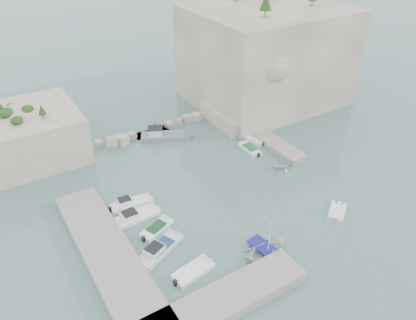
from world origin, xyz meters
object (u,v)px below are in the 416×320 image
motorboat_c (157,230)px  tender_east_d (244,135)px  tender_east_a (281,168)px  work_boat (166,139)px  motorboat_b (137,218)px  inflatable_dinghy (337,212)px  tender_east_c (252,140)px  rowboat (268,253)px  motorboat_a (131,205)px  motorboat_d (160,251)px  tender_east_b (250,150)px  motorboat_e (193,273)px

motorboat_c → tender_east_d: size_ratio=1.05×
tender_east_a → work_boat: work_boat is taller
motorboat_b → inflatable_dinghy: (21.54, -12.12, 0.00)m
inflatable_dinghy → motorboat_c: bearing=122.0°
tender_east_d → work_boat: work_boat is taller
motorboat_b → work_boat: size_ratio=0.73×
motorboat_b → tender_east_c: bearing=15.2°
rowboat → motorboat_b: bearing=28.7°
motorboat_a → motorboat_d: (-0.40, -9.06, 0.00)m
motorboat_b → inflatable_dinghy: size_ratio=1.66×
motorboat_a → motorboat_b: bearing=-94.3°
tender_east_d → tender_east_b: bearing=161.0°
tender_east_d → motorboat_b: bearing=118.3°
tender_east_c → tender_east_d: size_ratio=1.21×
motorboat_a → motorboat_d: 9.07m
tender_east_b → motorboat_e: bearing=131.7°
inflatable_dinghy → tender_east_c: tender_east_c is taller
motorboat_e → tender_east_a: (20.62, 10.12, 0.00)m
motorboat_d → inflatable_dinghy: (21.54, -5.70, 0.00)m
motorboat_e → rowboat: 8.57m
motorboat_b → motorboat_d: same height
motorboat_a → motorboat_e: (1.11, -13.73, 0.00)m
work_boat → tender_east_c: bearing=-7.0°
motorboat_b → tender_east_c: motorboat_b is taller
motorboat_d → tender_east_d: tender_east_d is taller
tender_east_a → tender_east_b: tender_east_a is taller
rowboat → work_boat: size_ratio=0.63×
motorboat_a → motorboat_d: same height
motorboat_b → motorboat_e: (1.51, -11.09, 0.00)m
motorboat_b → tender_east_a: bearing=-5.7°
motorboat_c → rowboat: (8.76, -9.73, 0.00)m
work_boat → motorboat_d: bearing=-91.7°
tender_east_b → work_boat: (-9.40, 10.12, 0.00)m
tender_east_a → tender_east_c: (1.26, 8.75, 0.00)m
tender_east_a → tender_east_b: 6.40m
tender_east_b → work_boat: work_boat is taller
motorboat_a → motorboat_b: (-0.40, -2.64, 0.00)m
rowboat → tender_east_c: 24.78m
motorboat_e → work_boat: 28.49m
motorboat_c → motorboat_b: bearing=86.3°
motorboat_c → motorboat_a: bearing=74.4°
rowboat → motorboat_c: bearing=33.4°
tender_east_c → tender_east_a: bearing=160.9°
tender_east_d → rowboat: bearing=155.2°
motorboat_a → inflatable_dinghy: size_ratio=1.54×
motorboat_b → motorboat_a: bearing=78.3°
motorboat_b → tender_east_a: 22.15m
motorboat_a → rowboat: bearing=-54.6°
tender_east_b → motorboat_b: bearing=106.0°
rowboat → tender_east_d: bearing=-39.0°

